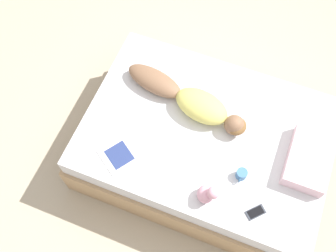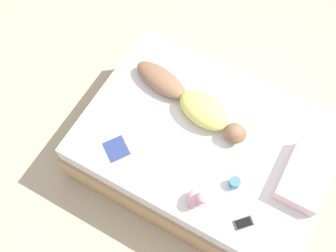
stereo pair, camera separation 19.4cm
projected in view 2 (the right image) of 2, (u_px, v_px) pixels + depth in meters
name	position (u px, v px, depth m)	size (l,w,h in m)	color
ground_plane	(202.00, 162.00, 3.85)	(12.00, 12.00, 0.00)	#B7A88E
bed	(204.00, 150.00, 3.58)	(1.53, 2.15, 0.60)	tan
person	(193.00, 103.00, 3.36)	(0.45, 1.19, 0.19)	brown
open_magazine	(131.00, 143.00, 3.28)	(0.62, 0.55, 0.01)	white
coffee_mug	(235.00, 183.00, 3.08)	(0.12, 0.09, 0.08)	teal
cell_phone	(243.00, 223.00, 2.98)	(0.16, 0.16, 0.01)	#333842
plush_toy	(197.00, 198.00, 2.98)	(0.15, 0.17, 0.20)	#DB9EB2
pillow	(305.00, 176.00, 3.08)	(0.53, 0.33, 0.13)	beige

